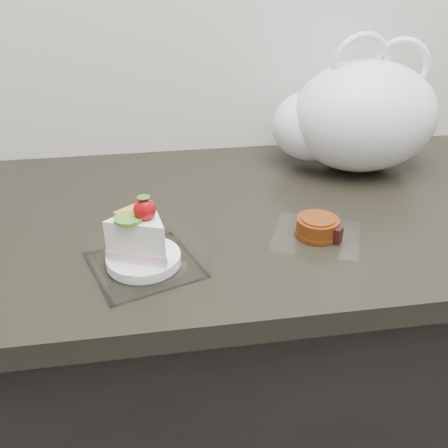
{
  "coord_description": "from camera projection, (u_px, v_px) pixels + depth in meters",
  "views": [
    {
      "loc": [
        -0.31,
        0.88,
        1.33
      ],
      "look_at": [
        -0.2,
        1.56,
        0.94
      ],
      "focal_mm": 40.0,
      "sensor_mm": 36.0,
      "label": 1
    }
  ],
  "objects": [
    {
      "name": "plastic_bag",
      "position": [
        354.0,
        117.0,
        1.05
      ],
      "size": [
        0.36,
        0.27,
        0.28
      ],
      "rotation": [
        0.0,
        0.0,
        -0.12
      ],
      "color": "white",
      "rests_on": "counter"
    },
    {
      "name": "mooncake_wrap",
      "position": [
        318.0,
        228.0,
        0.84
      ],
      "size": [
        0.18,
        0.18,
        0.03
      ],
      "rotation": [
        0.0,
        0.0,
        -0.23
      ],
      "color": "white",
      "rests_on": "counter"
    },
    {
      "name": "counter",
      "position": [
        299.0,
        371.0,
        1.17
      ],
      "size": [
        2.04,
        0.64,
        0.9
      ],
      "color": "black",
      "rests_on": "ground"
    },
    {
      "name": "cake_tray",
      "position": [
        143.0,
        248.0,
        0.75
      ],
      "size": [
        0.2,
        0.2,
        0.12
      ],
      "rotation": [
        0.0,
        0.0,
        0.33
      ],
      "color": "white",
      "rests_on": "counter"
    }
  ]
}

